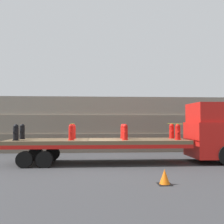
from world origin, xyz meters
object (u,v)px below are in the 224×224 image
at_px(fire_hydrant_red_near_3, 178,132).
at_px(fire_hydrant_red_far_2, 123,131).
at_px(fire_hydrant_red_far_1, 73,132).
at_px(fire_hydrant_red_near_1, 71,132).
at_px(traffic_cone, 165,177).
at_px(fire_hydrant_black_near_0, 16,133).
at_px(flatbed_trailer, 90,143).
at_px(fire_hydrant_red_far_3, 172,131).
at_px(fire_hydrant_black_far_0, 22,132).
at_px(fire_hydrant_red_near_2, 125,132).
at_px(truck_cab, 211,133).

bearing_deg(fire_hydrant_red_near_3, fire_hydrant_red_far_2, 158.94).
xyz_separation_m(fire_hydrant_red_far_1, fire_hydrant_red_far_2, (2.90, 0.00, 0.00)).
height_order(fire_hydrant_red_near_1, traffic_cone, fire_hydrant_red_near_1).
bearing_deg(fire_hydrant_red_near_1, fire_hydrant_black_near_0, 180.00).
height_order(fire_hydrant_red_far_1, fire_hydrant_red_near_3, same).
distance_m(flatbed_trailer, fire_hydrant_red_far_2, 2.07).
bearing_deg(fire_hydrant_red_far_3, fire_hydrant_red_far_2, 180.00).
bearing_deg(fire_hydrant_red_near_1, fire_hydrant_red_far_1, 90.00).
xyz_separation_m(fire_hydrant_black_far_0, fire_hydrant_red_near_2, (5.81, -1.12, 0.00)).
bearing_deg(fire_hydrant_red_far_1, fire_hydrant_red_near_2, -21.06).
distance_m(flatbed_trailer, traffic_cone, 5.70).
distance_m(flatbed_trailer, fire_hydrant_black_near_0, 4.01).
xyz_separation_m(truck_cab, fire_hydrant_red_near_1, (-7.94, -0.56, 0.10)).
relative_size(fire_hydrant_black_near_0, fire_hydrant_red_near_2, 1.00).
bearing_deg(truck_cab, flatbed_trailer, 180.00).
bearing_deg(fire_hydrant_black_far_0, fire_hydrant_red_near_2, -10.90).
bearing_deg(fire_hydrant_red_near_2, fire_hydrant_red_far_3, 21.06).
xyz_separation_m(fire_hydrant_red_far_2, traffic_cone, (0.97, -5.42, -1.48)).
relative_size(fire_hydrant_black_near_0, fire_hydrant_red_far_1, 1.00).
height_order(truck_cab, fire_hydrant_red_near_2, truck_cab).
distance_m(fire_hydrant_red_near_3, traffic_cone, 4.94).
relative_size(fire_hydrant_red_far_1, fire_hydrant_red_far_2, 1.00).
height_order(flatbed_trailer, fire_hydrant_red_far_3, fire_hydrant_red_far_3).
bearing_deg(fire_hydrant_red_far_1, flatbed_trailer, -28.89).
bearing_deg(fire_hydrant_red_far_1, fire_hydrant_black_near_0, -158.94).
distance_m(truck_cab, fire_hydrant_red_far_3, 2.20).
distance_m(fire_hydrant_red_near_1, fire_hydrant_red_near_3, 5.81).
bearing_deg(fire_hydrant_red_near_1, truck_cab, 4.03).
bearing_deg(fire_hydrant_red_far_3, fire_hydrant_red_near_1, -169.10).
height_order(flatbed_trailer, fire_hydrant_red_near_2, fire_hydrant_red_near_2).
relative_size(fire_hydrant_red_far_1, fire_hydrant_red_far_3, 1.00).
relative_size(truck_cab, fire_hydrant_red_near_2, 3.91).
relative_size(fire_hydrant_red_near_1, fire_hydrant_red_far_1, 1.00).
xyz_separation_m(fire_hydrant_red_near_1, fire_hydrant_red_near_3, (5.81, 0.00, 0.00)).
bearing_deg(fire_hydrant_red_near_2, fire_hydrant_red_far_1, 158.94).
distance_m(fire_hydrant_black_far_0, fire_hydrant_red_near_1, 3.11).
bearing_deg(traffic_cone, fire_hydrant_red_near_3, 65.81).
xyz_separation_m(fire_hydrant_red_far_2, fire_hydrant_red_near_3, (2.90, -1.12, 0.00)).
bearing_deg(fire_hydrant_red_far_2, fire_hydrant_red_near_1, -158.94).
bearing_deg(fire_hydrant_red_near_3, fire_hydrant_red_far_3, 90.00).
distance_m(fire_hydrant_red_far_1, traffic_cone, 6.82).
xyz_separation_m(fire_hydrant_red_near_1, fire_hydrant_red_near_2, (2.90, 0.00, 0.00)).
xyz_separation_m(flatbed_trailer, fire_hydrant_red_far_2, (1.89, 0.56, 0.64)).
distance_m(fire_hydrant_red_far_1, fire_hydrant_red_far_3, 5.81).
bearing_deg(traffic_cone, fire_hydrant_red_near_2, 102.78).
relative_size(fire_hydrant_red_near_1, fire_hydrant_red_far_2, 1.00).
bearing_deg(fire_hydrant_red_near_3, fire_hydrant_black_far_0, 172.69).
xyz_separation_m(fire_hydrant_red_far_1, traffic_cone, (3.88, -5.42, -1.48)).
bearing_deg(fire_hydrant_red_near_1, fire_hydrant_red_far_3, 10.90).
xyz_separation_m(fire_hydrant_black_near_0, fire_hydrant_red_far_3, (8.71, 1.12, 0.00)).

